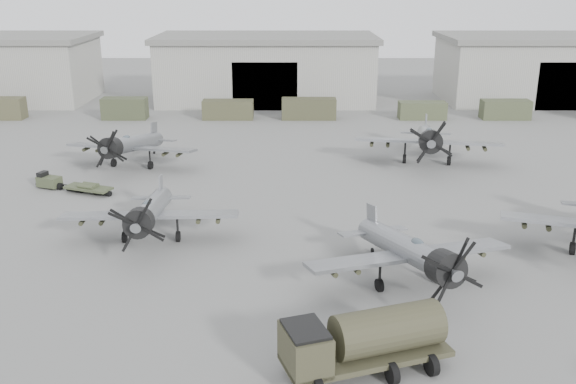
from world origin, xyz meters
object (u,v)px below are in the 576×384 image
at_px(aircraft_mid_2, 412,252).
at_px(tug_trailer, 64,184).
at_px(aircraft_mid_1, 149,212).
at_px(fuel_tanker, 365,338).
at_px(aircraft_far_0, 130,145).
at_px(aircraft_far_1, 428,139).

xyz_separation_m(aircraft_mid_2, tug_trailer, (-24.27, 16.73, -1.60)).
bearing_deg(aircraft_mid_1, fuel_tanker, -51.94).
xyz_separation_m(fuel_tanker, tug_trailer, (-20.91, 24.48, -1.10)).
xyz_separation_m(aircraft_mid_2, aircraft_far_0, (-20.39, 22.85, 0.01)).
bearing_deg(fuel_tanker, aircraft_mid_1, 111.67).
bearing_deg(fuel_tanker, tug_trailer, 111.74).
height_order(aircraft_mid_2, tug_trailer, aircraft_mid_2).
distance_m(aircraft_mid_1, tug_trailer, 13.91).
distance_m(aircraft_mid_2, aircraft_far_1, 24.77).
xyz_separation_m(aircraft_mid_2, aircraft_far_1, (5.84, 24.07, 0.28)).
bearing_deg(aircraft_far_0, fuel_tanker, -48.51).
height_order(aircraft_mid_1, tug_trailer, aircraft_mid_1).
bearing_deg(aircraft_far_1, aircraft_far_0, -167.89).
relative_size(aircraft_mid_2, aircraft_far_0, 0.99).
xyz_separation_m(aircraft_mid_2, fuel_tanker, (-3.36, -7.75, -0.50)).
xyz_separation_m(aircraft_mid_1, fuel_tanker, (11.91, -13.98, -0.44)).
bearing_deg(fuel_tanker, aircraft_mid_2, 47.81).
distance_m(aircraft_mid_2, aircraft_far_0, 30.62).
height_order(fuel_tanker, tug_trailer, fuel_tanker).
xyz_separation_m(aircraft_far_1, tug_trailer, (-30.11, -7.35, -1.88)).
bearing_deg(aircraft_far_1, tug_trailer, -156.85).
bearing_deg(aircraft_mid_1, aircraft_mid_2, -24.57).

